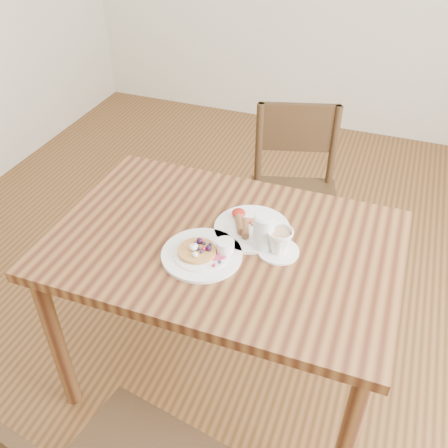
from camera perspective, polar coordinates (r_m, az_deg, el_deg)
name	(u,v)px	position (r m, az deg, el deg)	size (l,w,h in m)	color
ground	(224,372)	(2.28, 0.00, -16.53)	(5.00, 5.00, 0.00)	#4E3016
dining_table	(224,261)	(1.79, 0.00, -4.28)	(1.20, 0.80, 0.75)	brown
chair_far	(294,190)	(2.45, 7.98, 3.85)	(0.52, 0.52, 0.88)	#342312
pancake_plate	(203,253)	(1.65, -2.36, -3.27)	(0.27, 0.27, 0.06)	white
breakfast_plate	(251,227)	(1.76, 3.09, -0.37)	(0.27, 0.27, 0.04)	white
teacup_saucer	(279,242)	(1.66, 6.30, -2.07)	(0.14, 0.14, 0.09)	white
water_glass	(264,233)	(1.65, 4.57, -1.03)	(0.07, 0.07, 0.13)	silver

